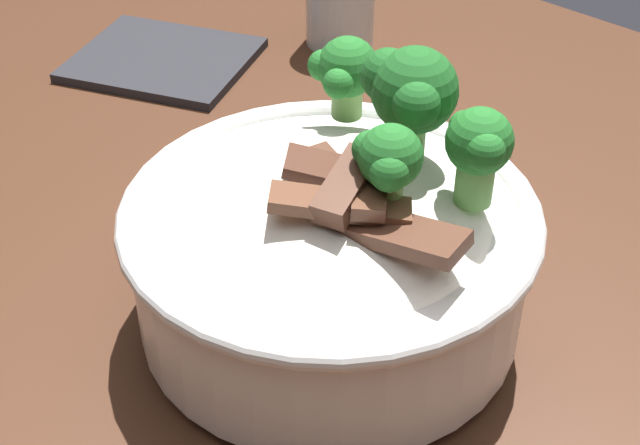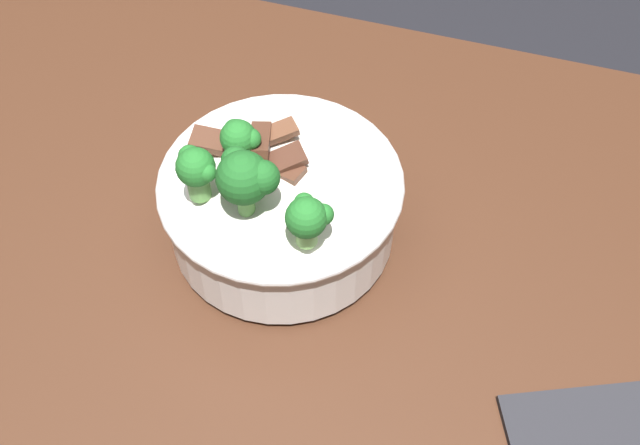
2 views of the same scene
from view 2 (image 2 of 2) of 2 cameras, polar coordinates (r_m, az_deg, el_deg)
The scene contains 2 objects.
dining_table at distance 0.88m, azimuth -12.24°, elevation -5.69°, with size 1.50×0.82×0.76m.
rice_bowl at distance 0.74m, azimuth -2.86°, elevation 1.78°, with size 0.23×0.23×0.16m.
Camera 2 is at (0.31, -0.38, 1.39)m, focal length 45.22 mm.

